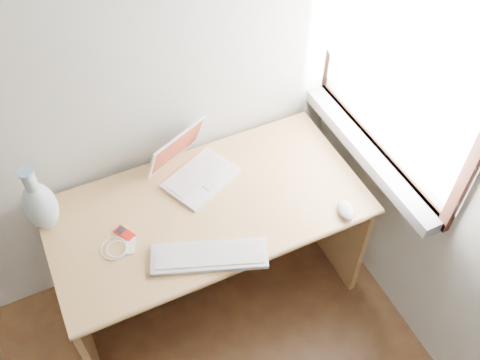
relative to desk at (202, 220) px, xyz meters
name	(u,v)px	position (x,y,z in m)	size (l,w,h in m)	color
window	(395,61)	(0.77, -0.16, 0.77)	(0.11, 0.99, 1.10)	white
desk	(202,220)	(0.00, 0.00, 0.00)	(1.35, 0.68, 0.72)	tan
laptop	(197,166)	(0.04, 0.11, 0.25)	(0.37, 0.37, 0.21)	white
external_keyboard	(209,256)	(-0.09, -0.33, 0.22)	(0.48, 0.29, 0.02)	white
mouse	(346,210)	(0.52, -0.37, 0.22)	(0.07, 0.11, 0.04)	white
ipod	(125,233)	(-0.36, -0.07, 0.21)	(0.08, 0.10, 0.01)	red
cable_coil	(114,249)	(-0.42, -0.13, 0.21)	(0.11, 0.11, 0.01)	white
remote	(131,245)	(-0.36, -0.14, 0.21)	(0.03, 0.08, 0.01)	white
vase	(40,205)	(-0.63, 0.10, 0.34)	(0.13, 0.13, 0.33)	silver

